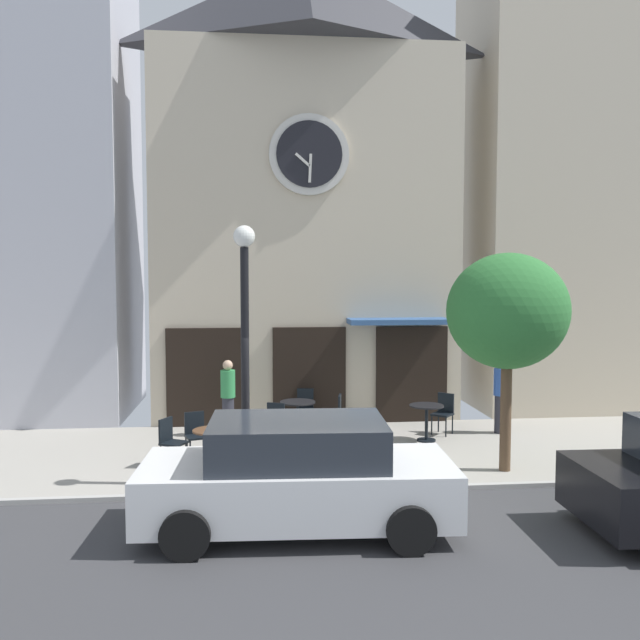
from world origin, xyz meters
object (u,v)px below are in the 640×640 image
cafe_chair_outer (278,420)px  pedestrian_blue (501,395)px  cafe_table_center (213,441)px  cafe_chair_corner (248,434)px  parked_car_white (297,476)px  cafe_chair_left_end (335,412)px  cafe_chair_under_awning (444,410)px  street_lamp (245,355)px  cafe_chair_curbside (170,438)px  pedestrian_green (228,397)px  cafe_chair_by_entrance (196,432)px  street_tree (508,312)px  cafe_table_center_right (427,415)px  cafe_chair_right_end (305,405)px  cafe_table_leftmost (298,411)px

cafe_chair_outer → pedestrian_blue: size_ratio=0.54×
cafe_table_center → cafe_chair_corner: size_ratio=0.83×
cafe_table_center → parked_car_white: bearing=-65.9°
cafe_chair_left_end → pedestrian_blue: 3.72m
cafe_chair_under_awning → pedestrian_blue: size_ratio=0.54×
street_lamp → cafe_table_center: 2.01m
cafe_chair_curbside → cafe_chair_outer: size_ratio=1.00×
pedestrian_green → cafe_chair_under_awning: bearing=-3.7°
cafe_chair_curbside → cafe_chair_outer: 2.46m
cafe_chair_under_awning → cafe_chair_outer: bearing=-170.9°
street_lamp → cafe_chair_by_entrance: 2.59m
pedestrian_green → cafe_chair_corner: bearing=-78.1°
cafe_chair_outer → cafe_chair_by_entrance: bearing=-150.6°
street_tree → cafe_table_center_right: bearing=111.0°
cafe_table_center → cafe_chair_by_entrance: 0.87m
street_tree → cafe_table_center: size_ratio=5.29×
cafe_chair_right_end → cafe_chair_by_entrance: bearing=-133.8°
cafe_chair_left_end → parked_car_white: (-1.19, -5.37, 0.23)m
cafe_chair_right_end → pedestrian_blue: pedestrian_blue is taller
cafe_chair_by_entrance → cafe_table_center: bearing=-64.5°
cafe_chair_curbside → cafe_chair_right_end: (2.72, 2.88, 0.00)m
street_tree → pedestrian_blue: size_ratio=2.36×
cafe_chair_outer → pedestrian_green: bearing=139.3°
cafe_chair_outer → cafe_chair_right_end: (0.69, 1.48, 0.00)m
pedestrian_blue → pedestrian_green: size_ratio=1.00×
cafe_table_center → cafe_table_leftmost: (1.70, 2.39, 0.03)m
cafe_chair_left_end → parked_car_white: 5.50m
cafe_chair_corner → parked_car_white: bearing=-78.5°
pedestrian_blue → parked_car_white: bearing=-133.1°
cafe_chair_curbside → cafe_chair_corner: bearing=7.4°
cafe_table_leftmost → cafe_chair_outer: size_ratio=0.86×
parked_car_white → cafe_chair_under_awning: bearing=55.6°
cafe_chair_left_end → cafe_table_center: bearing=-136.7°
cafe_table_center_right → cafe_chair_curbside: cafe_chair_curbside is taller
cafe_chair_outer → pedestrian_green: size_ratio=0.54×
pedestrian_blue → pedestrian_green: bearing=176.6°
cafe_chair_curbside → pedestrian_green: size_ratio=0.54×
cafe_table_center_right → pedestrian_blue: size_ratio=0.46×
cafe_chair_right_end → cafe_table_center: bearing=-121.2°
street_lamp → cafe_table_center_right: street_lamp is taller
pedestrian_blue → cafe_chair_outer: bearing=-173.8°
cafe_table_center → cafe_chair_right_end: 3.71m
cafe_table_center → cafe_chair_under_awning: size_ratio=0.83×
street_lamp → parked_car_white: (0.73, -2.06, -1.45)m
cafe_chair_curbside → cafe_chair_left_end: size_ratio=1.00×
cafe_chair_right_end → parked_car_white: bearing=-95.4°
street_tree → cafe_chair_by_entrance: bearing=166.8°
street_lamp → cafe_chair_under_awning: street_lamp is taller
cafe_chair_by_entrance → cafe_chair_corner: (1.00, -0.30, 0.00)m
cafe_chair_by_entrance → cafe_chair_under_awning: bearing=15.8°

